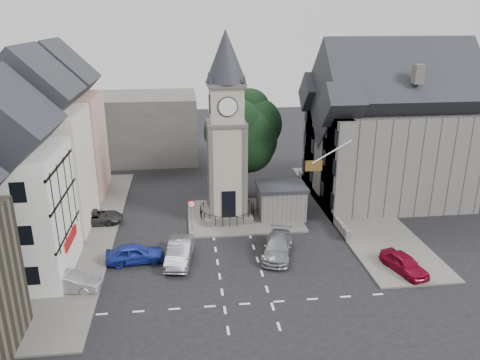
{
  "coord_description": "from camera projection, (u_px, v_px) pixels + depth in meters",
  "views": [
    {
      "loc": [
        -3.56,
        -30.5,
        17.23
      ],
      "look_at": [
        0.79,
        5.0,
        4.6
      ],
      "focal_mm": 35.0,
      "sensor_mm": 36.0,
      "label": 1
    }
  ],
  "objects": [
    {
      "name": "ground",
      "position": [
        238.0,
        261.0,
        34.69
      ],
      "size": [
        120.0,
        120.0,
        0.0
      ],
      "primitive_type": "plane",
      "color": "black",
      "rests_on": "ground"
    },
    {
      "name": "pavement_west",
      "position": [
        80.0,
        234.0,
        38.85
      ],
      "size": [
        6.0,
        30.0,
        0.14
      ],
      "primitive_type": "cube",
      "color": "#595651",
      "rests_on": "ground"
    },
    {
      "name": "pavement_east",
      "position": [
        355.0,
        210.0,
        43.53
      ],
      "size": [
        6.0,
        26.0,
        0.14
      ],
      "primitive_type": "cube",
      "color": "#595651",
      "rests_on": "ground"
    },
    {
      "name": "central_island",
      "position": [
        244.0,
        216.0,
        42.33
      ],
      "size": [
        10.0,
        8.0,
        0.16
      ],
      "primitive_type": "cube",
      "color": "#595651",
      "rests_on": "ground"
    },
    {
      "name": "road_markings",
      "position": [
        248.0,
        304.0,
        29.54
      ],
      "size": [
        20.0,
        8.0,
        0.01
      ],
      "primitive_type": "cube",
      "color": "silver",
      "rests_on": "ground"
    },
    {
      "name": "clock_tower",
      "position": [
        226.0,
        129.0,
        39.47
      ],
      "size": [
        4.86,
        4.86,
        16.25
      ],
      "color": "#4C4944",
      "rests_on": "ground"
    },
    {
      "name": "stone_shelter",
      "position": [
        281.0,
        201.0,
        41.75
      ],
      "size": [
        4.3,
        3.3,
        3.08
      ],
      "color": "slate",
      "rests_on": "ground"
    },
    {
      "name": "town_tree",
      "position": [
        242.0,
        129.0,
        44.77
      ],
      "size": [
        7.2,
        7.2,
        10.8
      ],
      "color": "black",
      "rests_on": "ground"
    },
    {
      "name": "warning_sign_post",
      "position": [
        192.0,
        209.0,
        38.74
      ],
      "size": [
        0.7,
        0.19,
        2.85
      ],
      "color": "black",
      "rests_on": "ground"
    },
    {
      "name": "terrace_pink",
      "position": [
        61.0,
        131.0,
        45.7
      ],
      "size": [
        8.1,
        7.6,
        12.8
      ],
      "color": "tan",
      "rests_on": "ground"
    },
    {
      "name": "terrace_cream",
      "position": [
        38.0,
        153.0,
        38.21
      ],
      "size": [
        8.1,
        7.6,
        12.8
      ],
      "color": "beige",
      "rests_on": "ground"
    },
    {
      "name": "terrace_tudor",
      "position": [
        5.0,
        192.0,
        30.85
      ],
      "size": [
        8.1,
        7.6,
        12.0
      ],
      "color": "silver",
      "rests_on": "ground"
    },
    {
      "name": "backdrop_west",
      "position": [
        116.0,
        128.0,
        58.19
      ],
      "size": [
        20.0,
        10.0,
        8.0
      ],
      "primitive_type": "cube",
      "color": "#4C4944",
      "rests_on": "ground"
    },
    {
      "name": "east_building",
      "position": [
        386.0,
        137.0,
        44.69
      ],
      "size": [
        14.4,
        11.4,
        12.6
      ],
      "color": "slate",
      "rests_on": "ground"
    },
    {
      "name": "east_boundary_wall",
      "position": [
        320.0,
        200.0,
        44.96
      ],
      "size": [
        0.4,
        16.0,
        0.9
      ],
      "primitive_type": "cube",
      "color": "slate",
      "rests_on": "ground"
    },
    {
      "name": "flagpole",
      "position": [
        332.0,
        152.0,
        37.02
      ],
      "size": [
        3.68,
        0.1,
        2.74
      ],
      "color": "white",
      "rests_on": "ground"
    },
    {
      "name": "car_west_blue",
      "position": [
        135.0,
        253.0,
        34.3
      ],
      "size": [
        4.33,
        2.01,
        1.44
      ],
      "primitive_type": "imported",
      "rotation": [
        0.0,
        0.0,
        1.65
      ],
      "color": "navy",
      "rests_on": "ground"
    },
    {
      "name": "car_west_silver",
      "position": [
        69.0,
        282.0,
        30.71
      ],
      "size": [
        4.14,
        1.79,
        1.33
      ],
      "primitive_type": "imported",
      "rotation": [
        0.0,
        0.0,
        1.47
      ],
      "color": "gray",
      "rests_on": "ground"
    },
    {
      "name": "car_west_grey",
      "position": [
        96.0,
        217.0,
        40.65
      ],
      "size": [
        4.6,
        2.12,
        1.28
      ],
      "primitive_type": "imported",
      "rotation": [
        0.0,
        0.0,
        1.57
      ],
      "color": "#2D2D30",
      "rests_on": "ground"
    },
    {
      "name": "car_island_silver",
      "position": [
        180.0,
        252.0,
        34.41
      ],
      "size": [
        2.31,
        4.93,
        1.56
      ],
      "primitive_type": "imported",
      "rotation": [
        0.0,
        0.0,
        -0.14
      ],
      "color": "gray",
      "rests_on": "ground"
    },
    {
      "name": "car_island_east",
      "position": [
        278.0,
        247.0,
        35.28
      ],
      "size": [
        3.42,
        5.35,
        1.44
      ],
      "primitive_type": "imported",
      "rotation": [
        0.0,
        0.0,
        -0.3
      ],
      "color": "gray",
      "rests_on": "ground"
    },
    {
      "name": "car_east_red",
      "position": [
        404.0,
        264.0,
        32.98
      ],
      "size": [
        2.62,
        4.25,
        1.35
      ],
      "primitive_type": "imported",
      "rotation": [
        0.0,
        0.0,
        0.28
      ],
      "color": "maroon",
      "rests_on": "ground"
    },
    {
      "name": "pedestrian",
      "position": [
        351.0,
        204.0,
        43.06
      ],
      "size": [
        0.64,
        0.5,
        1.54
      ],
      "primitive_type": "imported",
      "rotation": [
        0.0,
        0.0,
        3.39
      ],
      "color": "#AF9C91",
      "rests_on": "ground"
    }
  ]
}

